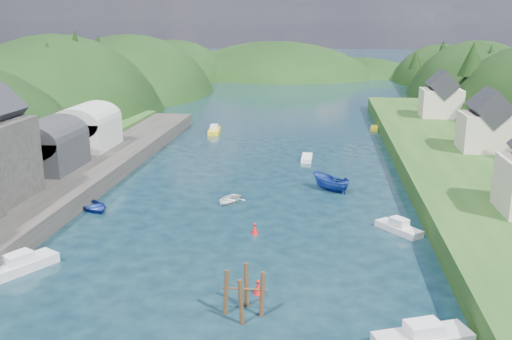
# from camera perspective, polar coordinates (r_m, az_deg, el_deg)

# --- Properties ---
(ground) EXTENTS (600.00, 600.00, 0.00)m
(ground) POSITION_cam_1_polar(r_m,az_deg,el_deg) (83.30, 1.79, 1.24)
(ground) COLOR black
(ground) RESTS_ON ground
(hillside_left) EXTENTS (44.00, 245.56, 52.00)m
(hillside_left) POSITION_cam_1_polar(r_m,az_deg,el_deg) (120.96, -18.88, 0.88)
(hillside_left) COLOR black
(hillside_left) RESTS_ON ground
(far_hills) EXTENTS (103.00, 68.00, 44.00)m
(far_hills) POSITION_cam_1_polar(r_m,az_deg,el_deg) (206.97, 5.15, 6.45)
(far_hills) COLOR black
(far_hills) RESTS_ON ground
(hill_trees) EXTENTS (91.90, 146.79, 12.50)m
(hill_trees) POSITION_cam_1_polar(r_m,az_deg,el_deg) (97.69, 2.03, 9.87)
(hill_trees) COLOR black
(hill_trees) RESTS_ON ground
(quay_left) EXTENTS (12.00, 110.00, 2.00)m
(quay_left) POSITION_cam_1_polar(r_m,az_deg,el_deg) (62.25, -23.51, -3.89)
(quay_left) COLOR #2D2B28
(quay_left) RESTS_ON ground
(boat_sheds) EXTENTS (7.00, 21.00, 7.50)m
(boat_sheds) POSITION_cam_1_polar(r_m,az_deg,el_deg) (78.38, -18.26, 3.55)
(boat_sheds) COLOR #2D2D30
(boat_sheds) RESTS_ON quay_left
(terrace_right) EXTENTS (16.00, 120.00, 2.40)m
(terrace_right) POSITION_cam_1_polar(r_m,az_deg,el_deg) (75.21, 20.42, -0.29)
(terrace_right) COLOR #234719
(terrace_right) RESTS_ON ground
(right_bank_cottages) EXTENTS (9.00, 59.24, 8.41)m
(right_bank_cottages) POSITION_cam_1_polar(r_m,az_deg,el_deg) (82.88, 21.44, 4.26)
(right_bank_cottages) COLOR beige
(right_bank_cottages) RESTS_ON terrace_right
(piling_cluster_far) EXTENTS (3.00, 2.82, 3.86)m
(piling_cluster_far) POSITION_cam_1_polar(r_m,az_deg,el_deg) (39.90, -1.22, -12.57)
(piling_cluster_far) COLOR #382314
(piling_cluster_far) RESTS_ON ground
(channel_buoy_near) EXTENTS (0.70, 0.70, 1.10)m
(channel_buoy_near) POSITION_cam_1_polar(r_m,az_deg,el_deg) (43.07, 0.19, -11.69)
(channel_buoy_near) COLOR #BB0E10
(channel_buoy_near) RESTS_ON ground
(channel_buoy_far) EXTENTS (0.70, 0.70, 1.10)m
(channel_buoy_far) POSITION_cam_1_polar(r_m,az_deg,el_deg) (54.12, -0.12, -5.94)
(channel_buoy_far) COLOR #BB0E10
(channel_buoy_far) RESTS_ON ground
(moored_boats) EXTENTS (36.98, 89.27, 2.35)m
(moored_boats) POSITION_cam_1_polar(r_m,az_deg,el_deg) (53.25, -7.06, -6.23)
(moored_boats) COLOR silver
(moored_boats) RESTS_ON ground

